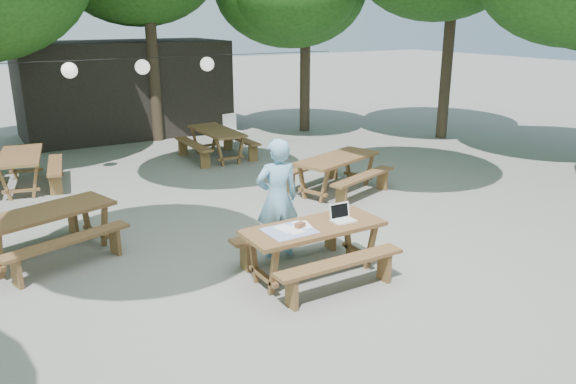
# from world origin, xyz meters

# --- Properties ---
(ground) EXTENTS (80.00, 80.00, 0.00)m
(ground) POSITION_xyz_m (0.00, 0.00, 0.00)
(ground) COLOR slate
(ground) RESTS_ON ground
(pavilion) EXTENTS (6.00, 3.00, 2.80)m
(pavilion) POSITION_xyz_m (0.50, 10.50, 1.40)
(pavilion) COLOR black
(pavilion) RESTS_ON ground
(main_picnic_table) EXTENTS (2.00, 1.58, 0.75)m
(main_picnic_table) POSITION_xyz_m (-0.02, -0.95, 0.39)
(main_picnic_table) COLOR #57341E
(main_picnic_table) RESTS_ON ground
(picnic_table_nw) EXTENTS (2.28, 2.07, 0.75)m
(picnic_table_nw) POSITION_xyz_m (-3.15, 1.62, 0.39)
(picnic_table_nw) COLOR #57341E
(picnic_table_nw) RESTS_ON ground
(picnic_table_ne) EXTENTS (2.31, 2.11, 0.75)m
(picnic_table_ne) POSITION_xyz_m (2.57, 2.12, 0.39)
(picnic_table_ne) COLOR #57341E
(picnic_table_ne) RESTS_ON ground
(picnic_table_far_w) EXTENTS (1.88, 2.14, 0.75)m
(picnic_table_far_w) POSITION_xyz_m (-3.03, 5.73, 0.39)
(picnic_table_far_w) COLOR #57341E
(picnic_table_far_w) RESTS_ON ground
(picnic_table_far_e) EXTENTS (1.58, 2.00, 0.75)m
(picnic_table_far_e) POSITION_xyz_m (1.60, 6.04, 0.39)
(picnic_table_far_e) COLOR #57341E
(picnic_table_far_e) RESTS_ON ground
(woman) EXTENTS (0.74, 0.55, 1.83)m
(woman) POSITION_xyz_m (-0.10, -0.07, 0.91)
(woman) COLOR #79B7DD
(woman) RESTS_ON ground
(plastic_chair) EXTENTS (0.52, 0.52, 0.90)m
(plastic_chair) POSITION_xyz_m (2.57, 7.09, 0.26)
(plastic_chair) COLOR silver
(plastic_chair) RESTS_ON ground
(laptop) EXTENTS (0.34, 0.27, 0.24)m
(laptop) POSITION_xyz_m (0.44, -0.97, 0.81)
(laptop) COLOR white
(laptop) RESTS_ON main_picnic_table
(tabletop_clutter) EXTENTS (0.73, 0.56, 0.08)m
(tabletop_clutter) POSITION_xyz_m (-0.37, -0.94, 0.76)
(tabletop_clutter) COLOR #3551B5
(tabletop_clutter) RESTS_ON main_picnic_table
(paper_lanterns) EXTENTS (9.00, 0.34, 0.38)m
(paper_lanterns) POSITION_xyz_m (-0.19, 6.00, 2.40)
(paper_lanterns) COLOR black
(paper_lanterns) RESTS_ON ground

